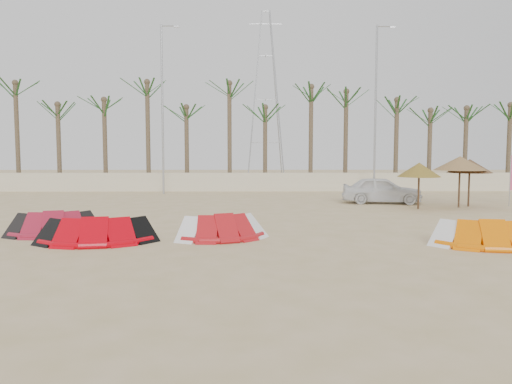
{
  "coord_description": "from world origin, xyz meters",
  "views": [
    {
      "loc": [
        -0.18,
        -13.03,
        2.91
      ],
      "look_at": [
        0.0,
        6.0,
        1.3
      ],
      "focal_mm": 35.0,
      "sensor_mm": 36.0,
      "label": 1
    }
  ],
  "objects_px": {
    "kite_red_left": "(58,222)",
    "parasol_mid": "(460,163)",
    "kite_red_right": "(223,226)",
    "parasol_right": "(470,166)",
    "kite_red_mid": "(100,228)",
    "car": "(382,190)",
    "parasol_left": "(419,170)",
    "kite_orange": "(485,232)"
  },
  "relations": [
    {
      "from": "kite_red_left",
      "to": "parasol_mid",
      "type": "xyz_separation_m",
      "value": [
        17.23,
        7.9,
        1.82
      ]
    },
    {
      "from": "kite_red_right",
      "to": "parasol_right",
      "type": "bearing_deg",
      "value": 36.94
    },
    {
      "from": "parasol_mid",
      "to": "parasol_right",
      "type": "height_order",
      "value": "parasol_mid"
    },
    {
      "from": "kite_red_mid",
      "to": "kite_red_left",
      "type": "bearing_deg",
      "value": 143.03
    },
    {
      "from": "kite_red_left",
      "to": "parasol_right",
      "type": "height_order",
      "value": "parasol_right"
    },
    {
      "from": "parasol_mid",
      "to": "car",
      "type": "bearing_deg",
      "value": 150.04
    },
    {
      "from": "kite_red_left",
      "to": "kite_red_mid",
      "type": "xyz_separation_m",
      "value": [
        1.88,
        -1.41,
        0.0
      ]
    },
    {
      "from": "kite_red_left",
      "to": "kite_red_right",
      "type": "relative_size",
      "value": 1.01
    },
    {
      "from": "kite_red_right",
      "to": "parasol_mid",
      "type": "xyz_separation_m",
      "value": [
        11.45,
        8.71,
        1.82
      ]
    },
    {
      "from": "kite_red_left",
      "to": "kite_red_mid",
      "type": "relative_size",
      "value": 0.89
    },
    {
      "from": "parasol_left",
      "to": "parasol_right",
      "type": "xyz_separation_m",
      "value": [
        2.95,
        1.06,
        0.15
      ]
    },
    {
      "from": "kite_red_left",
      "to": "kite_orange",
      "type": "distance_m",
      "value": 13.99
    },
    {
      "from": "kite_red_mid",
      "to": "kite_orange",
      "type": "relative_size",
      "value": 1.08
    },
    {
      "from": "parasol_left",
      "to": "kite_orange",
      "type": "bearing_deg",
      "value": -96.82
    },
    {
      "from": "parasol_mid",
      "to": "parasol_left",
      "type": "bearing_deg",
      "value": -164.04
    },
    {
      "from": "parasol_left",
      "to": "parasol_mid",
      "type": "xyz_separation_m",
      "value": [
        2.28,
        0.65,
        0.3
      ]
    },
    {
      "from": "car",
      "to": "parasol_mid",
      "type": "bearing_deg",
      "value": -111.04
    },
    {
      "from": "kite_red_right",
      "to": "kite_orange",
      "type": "bearing_deg",
      "value": -9.5
    },
    {
      "from": "kite_red_mid",
      "to": "parasol_mid",
      "type": "bearing_deg",
      "value": 31.24
    },
    {
      "from": "kite_red_mid",
      "to": "parasol_mid",
      "type": "height_order",
      "value": "parasol_mid"
    },
    {
      "from": "kite_red_left",
      "to": "parasol_mid",
      "type": "height_order",
      "value": "parasol_mid"
    },
    {
      "from": "parasol_right",
      "to": "kite_red_left",
      "type": "bearing_deg",
      "value": -155.11
    },
    {
      "from": "kite_red_right",
      "to": "parasol_mid",
      "type": "bearing_deg",
      "value": 37.25
    },
    {
      "from": "kite_orange",
      "to": "kite_red_mid",
      "type": "bearing_deg",
      "value": 176.44
    },
    {
      "from": "kite_red_left",
      "to": "car",
      "type": "height_order",
      "value": "car"
    },
    {
      "from": "kite_orange",
      "to": "parasol_left",
      "type": "bearing_deg",
      "value": 83.18
    },
    {
      "from": "kite_red_right",
      "to": "kite_orange",
      "type": "xyz_separation_m",
      "value": [
        8.05,
        -1.35,
        0.0
      ]
    },
    {
      "from": "kite_red_right",
      "to": "parasol_mid",
      "type": "distance_m",
      "value": 14.5
    },
    {
      "from": "kite_red_mid",
      "to": "kite_orange",
      "type": "height_order",
      "value": "same"
    },
    {
      "from": "kite_orange",
      "to": "parasol_mid",
      "type": "bearing_deg",
      "value": 71.3
    },
    {
      "from": "kite_red_mid",
      "to": "parasol_left",
      "type": "height_order",
      "value": "parasol_left"
    },
    {
      "from": "kite_red_mid",
      "to": "kite_red_right",
      "type": "bearing_deg",
      "value": 8.8
    },
    {
      "from": "parasol_mid",
      "to": "kite_red_right",
      "type": "bearing_deg",
      "value": -142.75
    },
    {
      "from": "parasol_right",
      "to": "car",
      "type": "bearing_deg",
      "value": 159.12
    },
    {
      "from": "parasol_left",
      "to": "parasol_right",
      "type": "height_order",
      "value": "parasol_right"
    },
    {
      "from": "parasol_right",
      "to": "car",
      "type": "height_order",
      "value": "parasol_right"
    },
    {
      "from": "parasol_mid",
      "to": "parasol_right",
      "type": "relative_size",
      "value": 1.06
    },
    {
      "from": "kite_red_left",
      "to": "parasol_mid",
      "type": "bearing_deg",
      "value": 24.63
    },
    {
      "from": "kite_red_mid",
      "to": "parasol_left",
      "type": "distance_m",
      "value": 15.75
    },
    {
      "from": "kite_red_right",
      "to": "parasol_left",
      "type": "distance_m",
      "value": 12.3
    },
    {
      "from": "kite_red_left",
      "to": "car",
      "type": "xyz_separation_m",
      "value": [
        13.81,
        9.87,
        0.31
      ]
    },
    {
      "from": "parasol_right",
      "to": "car",
      "type": "relative_size",
      "value": 0.57
    }
  ]
}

